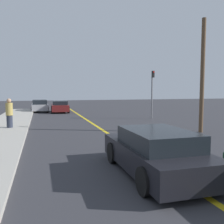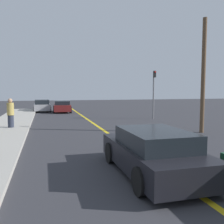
% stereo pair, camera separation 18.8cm
% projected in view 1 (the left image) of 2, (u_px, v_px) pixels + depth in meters
% --- Properties ---
extents(road_center_line, '(0.20, 60.00, 0.01)m').
position_uv_depth(road_center_line, '(92.00, 123.00, 18.39)').
color(road_center_line, gold).
rests_on(road_center_line, ground_plane).
extents(sidewalk_left, '(2.79, 32.28, 0.16)m').
position_uv_depth(sidewalk_left, '(4.00, 130.00, 15.00)').
color(sidewalk_left, '#ADA89E').
rests_on(sidewalk_left, ground_plane).
extents(car_ahead_center, '(2.02, 4.44, 1.34)m').
position_uv_depth(car_ahead_center, '(155.00, 152.00, 7.31)').
color(car_ahead_center, black).
rests_on(car_ahead_center, ground_plane).
extents(car_far_distant, '(2.01, 3.90, 1.28)m').
position_uv_depth(car_far_distant, '(60.00, 107.00, 27.37)').
color(car_far_distant, maroon).
rests_on(car_far_distant, ground_plane).
extents(car_parked_left_lot, '(1.95, 4.21, 1.33)m').
position_uv_depth(car_parked_left_lot, '(40.00, 106.00, 28.63)').
color(car_parked_left_lot, '#9E9EA3').
rests_on(car_parked_left_lot, ground_plane).
extents(pedestrian_far_standing, '(0.42, 0.42, 1.80)m').
position_uv_depth(pedestrian_far_standing, '(9.00, 113.00, 15.29)').
color(pedestrian_far_standing, '#282D3D').
rests_on(pedestrian_far_standing, sidewalk_left).
extents(traffic_light, '(0.18, 0.40, 4.06)m').
position_uv_depth(traffic_light, '(152.00, 90.00, 21.05)').
color(traffic_light, slate).
rests_on(traffic_light, ground_plane).
extents(utility_pole, '(0.24, 0.24, 6.52)m').
position_uv_depth(utility_pole, '(202.00, 76.00, 14.31)').
color(utility_pole, brown).
rests_on(utility_pole, ground_plane).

